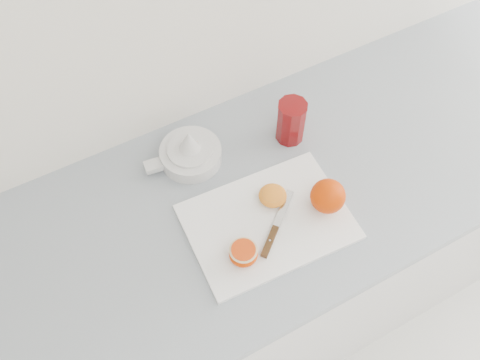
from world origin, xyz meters
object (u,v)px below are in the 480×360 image
(cutting_board, at_px, (268,222))
(citrus_juicer, at_px, (190,153))
(counter, at_px, (283,254))
(red_tumbler, at_px, (291,123))
(half_orange, at_px, (243,253))

(cutting_board, bearing_deg, citrus_juicer, 107.39)
(counter, height_order, red_tumbler, red_tumbler)
(counter, relative_size, red_tumbler, 18.67)
(citrus_juicer, bearing_deg, half_orange, -93.00)
(counter, bearing_deg, half_orange, -148.50)
(half_orange, distance_m, red_tumbler, 0.37)
(red_tumbler, bearing_deg, half_orange, -137.55)
(red_tumbler, bearing_deg, citrus_juicer, 167.63)
(counter, distance_m, half_orange, 0.54)
(citrus_juicer, bearing_deg, red_tumbler, -12.37)
(counter, distance_m, citrus_juicer, 0.54)
(half_orange, xyz_separation_m, red_tumbler, (0.27, 0.25, 0.02))
(red_tumbler, bearing_deg, cutting_board, -132.35)
(counter, xyz_separation_m, citrus_juicer, (-0.20, 0.17, 0.47))
(cutting_board, bearing_deg, red_tumbler, 47.65)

